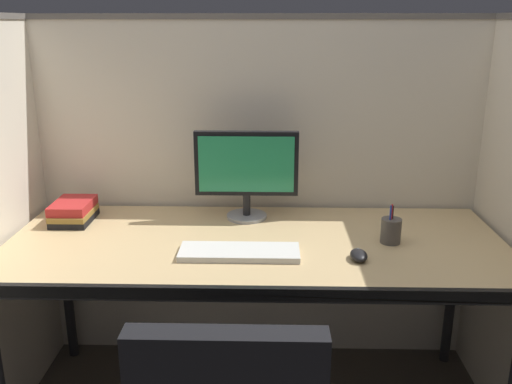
% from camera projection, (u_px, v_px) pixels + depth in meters
% --- Properties ---
extents(cubicle_partition_rear, '(2.21, 0.06, 1.57)m').
position_uv_depth(cubicle_partition_rear, '(258.00, 194.00, 2.51)').
color(cubicle_partition_rear, beige).
rests_on(cubicle_partition_rear, ground).
extents(desk, '(1.90, 0.80, 0.74)m').
position_uv_depth(desk, '(256.00, 254.00, 2.10)').
color(desk, tan).
rests_on(desk, ground).
extents(monitor_center, '(0.43, 0.17, 0.37)m').
position_uv_depth(monitor_center, '(246.00, 169.00, 2.28)').
color(monitor_center, gray).
rests_on(monitor_center, desk).
extents(keyboard_main, '(0.43, 0.15, 0.02)m').
position_uv_depth(keyboard_main, '(239.00, 252.00, 1.97)').
color(keyboard_main, silver).
rests_on(keyboard_main, desk).
extents(computer_mouse, '(0.06, 0.10, 0.04)m').
position_uv_depth(computer_mouse, '(359.00, 255.00, 1.93)').
color(computer_mouse, black).
rests_on(computer_mouse, desk).
extents(pen_cup, '(0.08, 0.08, 0.15)m').
position_uv_depth(pen_cup, '(391.00, 231.00, 2.07)').
color(pen_cup, '#4C4742').
rests_on(pen_cup, desk).
extents(book_stack, '(0.16, 0.22, 0.08)m').
position_uv_depth(book_stack, '(73.00, 211.00, 2.30)').
color(book_stack, black).
rests_on(book_stack, desk).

